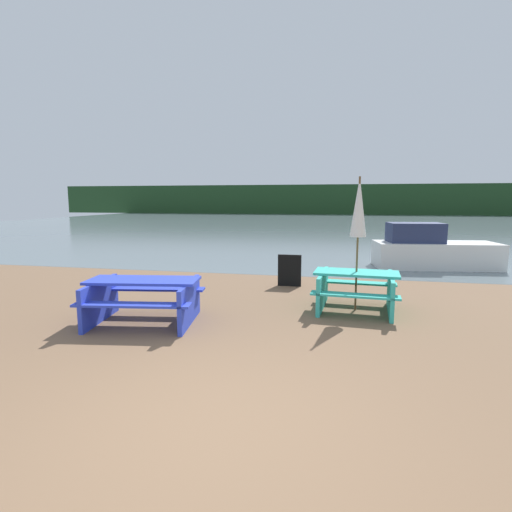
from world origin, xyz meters
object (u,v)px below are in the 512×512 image
object	(u,v)px
umbrella_white	(359,208)
picnic_table_blue	(144,296)
boat	(431,251)
signboard	(290,270)
picnic_table_teal	(356,287)

from	to	relation	value
umbrella_white	picnic_table_blue	bearing A→B (deg)	-156.72
boat	signboard	xyz separation A→B (m)	(-3.85, -3.44, -0.14)
picnic_table_blue	boat	distance (m)	8.95
boat	picnic_table_blue	bearing A→B (deg)	-138.17
picnic_table_teal	boat	xyz separation A→B (m)	(2.39, 5.26, 0.08)
boat	signboard	bearing A→B (deg)	-145.42
picnic_table_blue	picnic_table_teal	xyz separation A→B (m)	(3.49, 1.50, -0.02)
picnic_table_teal	signboard	size ratio (longest dim) A/B	2.14
picnic_table_teal	boat	bearing A→B (deg)	65.57
picnic_table_blue	boat	world-z (taller)	boat
picnic_table_teal	boat	size ratio (longest dim) A/B	0.44
picnic_table_blue	signboard	xyz separation A→B (m)	(2.02, 3.32, -0.08)
picnic_table_blue	boat	xyz separation A→B (m)	(5.87, 6.76, 0.06)
picnic_table_blue	umbrella_white	world-z (taller)	umbrella_white
picnic_table_blue	picnic_table_teal	size ratio (longest dim) A/B	1.24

